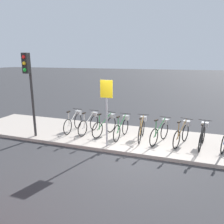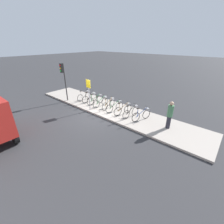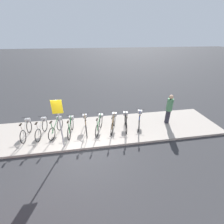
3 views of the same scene
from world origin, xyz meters
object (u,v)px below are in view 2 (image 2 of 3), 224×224
(parked_bicycle_7, at_px, (132,111))
(parked_bicycle_0, at_px, (85,95))
(parked_bicycle_1, at_px, (90,97))
(sign_post, at_px, (89,90))
(parked_bicycle_2, at_px, (96,99))
(parked_bicycle_3, at_px, (101,101))
(parked_bicycle_5, at_px, (116,106))
(traffic_light, at_px, (63,74))
(parked_bicycle_8, at_px, (142,114))
(parked_bicycle_4, at_px, (109,103))
(pedestrian, at_px, (170,114))
(parked_bicycle_6, at_px, (124,109))

(parked_bicycle_7, bearing_deg, parked_bicycle_0, 178.94)
(parked_bicycle_1, distance_m, parked_bicycle_7, 4.44)
(parked_bicycle_7, distance_m, sign_post, 3.61)
(parked_bicycle_2, xyz_separation_m, parked_bicycle_7, (3.70, -0.08, 0.00))
(parked_bicycle_3, height_order, parked_bicycle_5, same)
(parked_bicycle_1, distance_m, traffic_light, 2.99)
(parked_bicycle_2, bearing_deg, parked_bicycle_8, 0.04)
(parked_bicycle_0, height_order, parked_bicycle_2, same)
(parked_bicycle_0, bearing_deg, parked_bicycle_7, -1.06)
(parked_bicycle_3, distance_m, parked_bicycle_5, 1.51)
(parked_bicycle_4, xyz_separation_m, traffic_light, (-4.17, -1.20, 1.94))
(parked_bicycle_5, height_order, traffic_light, traffic_light)
(parked_bicycle_5, height_order, sign_post, sign_post)
(parked_bicycle_7, height_order, pedestrian, pedestrian)
(parked_bicycle_3, distance_m, pedestrian, 5.59)
(parked_bicycle_0, height_order, traffic_light, traffic_light)
(parked_bicycle_1, xyz_separation_m, parked_bicycle_3, (1.46, -0.10, 0.00))
(parked_bicycle_2, xyz_separation_m, parked_bicycle_6, (3.01, -0.07, 0.00))
(parked_bicycle_5, height_order, pedestrian, pedestrian)
(pedestrian, distance_m, traffic_light, 9.17)
(parked_bicycle_0, height_order, sign_post, sign_post)
(parked_bicycle_0, relative_size, parked_bicycle_1, 1.01)
(parked_bicycle_0, bearing_deg, parked_bicycle_6, -1.06)
(parked_bicycle_2, height_order, parked_bicycle_5, same)
(parked_bicycle_7, bearing_deg, parked_bicycle_2, 178.77)
(parked_bicycle_4, bearing_deg, parked_bicycle_0, 179.54)
(parked_bicycle_0, height_order, parked_bicycle_1, same)
(parked_bicycle_2, bearing_deg, pedestrian, 0.95)
(parked_bicycle_5, xyz_separation_m, parked_bicycle_6, (0.78, 0.03, 0.00))
(parked_bicycle_0, distance_m, parked_bicycle_3, 2.22)
(parked_bicycle_7, relative_size, traffic_light, 0.47)
(pedestrian, bearing_deg, traffic_light, -171.70)
(parked_bicycle_0, distance_m, parked_bicycle_8, 6.01)
(parked_bicycle_6, bearing_deg, pedestrian, 2.97)
(parked_bicycle_1, height_order, parked_bicycle_8, same)
(parked_bicycle_8, bearing_deg, parked_bicycle_3, -178.60)
(parked_bicycle_4, height_order, parked_bicycle_6, same)
(parked_bicycle_2, relative_size, parked_bicycle_7, 0.97)
(parked_bicycle_4, xyz_separation_m, parked_bicycle_7, (2.20, -0.07, 0.00))
(parked_bicycle_1, bearing_deg, parked_bicycle_5, -2.08)
(parked_bicycle_2, xyz_separation_m, traffic_light, (-2.67, -1.20, 1.94))
(parked_bicycle_5, bearing_deg, parked_bicycle_7, 0.66)
(parked_bicycle_0, distance_m, parked_bicycle_7, 5.19)
(parked_bicycle_1, relative_size, parked_bicycle_4, 1.00)
(parked_bicycle_8, bearing_deg, parked_bicycle_6, -177.36)
(parked_bicycle_1, bearing_deg, parked_bicycle_7, -1.17)
(parked_bicycle_1, height_order, traffic_light, traffic_light)
(parked_bicycle_4, relative_size, sign_post, 0.66)
(parked_bicycle_5, bearing_deg, parked_bicycle_1, 177.92)
(parked_bicycle_1, xyz_separation_m, parked_bicycle_2, (0.73, -0.01, 0.00))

